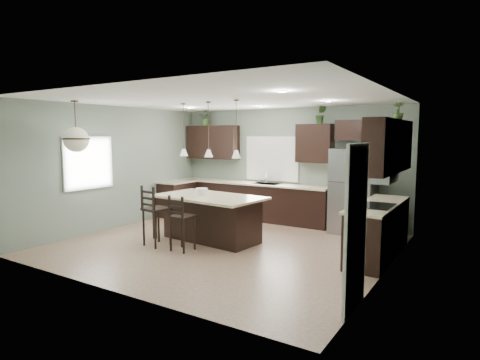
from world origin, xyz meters
name	(u,v)px	position (x,y,z in m)	size (l,w,h in m)	color
ground	(225,245)	(0.00, 0.00, 0.00)	(6.00, 6.00, 0.00)	#9E8466
pantry_door	(356,228)	(2.98, -1.55, 1.02)	(0.04, 0.82, 2.04)	white
window_back	(272,159)	(-0.40, 2.73, 1.55)	(1.35, 0.02, 1.00)	white
window_left	(88,163)	(-2.98, -0.80, 1.55)	(0.02, 1.10, 1.00)	white
left_return_cabs	(177,199)	(-2.70, 1.70, 0.45)	(0.60, 0.90, 0.90)	black
left_return_countertop	(177,182)	(-2.68, 1.70, 0.92)	(0.66, 0.96, 0.04)	beige
back_lower_cabs	(251,201)	(-0.85, 2.45, 0.45)	(4.20, 0.60, 0.90)	black
back_countertop	(251,183)	(-0.85, 2.43, 0.92)	(4.20, 0.66, 0.04)	beige
sink_inset	(266,184)	(-0.40, 2.43, 0.94)	(0.70, 0.45, 0.01)	gray
faucet	(266,178)	(-0.40, 2.40, 1.08)	(0.02, 0.02, 0.28)	silver
back_upper_left	(213,142)	(-2.15, 2.58, 1.95)	(1.55, 0.34, 0.90)	black
back_upper_right	(315,143)	(0.80, 2.58, 1.95)	(0.85, 0.34, 0.90)	black
fridge_header	(360,130)	(1.85, 2.58, 2.25)	(1.05, 0.34, 0.45)	black
right_lower_cabs	(379,231)	(2.70, 0.87, 0.45)	(0.60, 2.35, 0.90)	black
right_countertop	(378,205)	(2.68, 0.87, 0.92)	(0.66, 2.35, 0.04)	beige
cooktop	(375,206)	(2.68, 0.60, 0.94)	(0.58, 0.75, 0.02)	black
wall_oven_front	(357,232)	(2.40, 0.60, 0.45)	(0.01, 0.72, 0.60)	gray
right_upper_cabs	(390,146)	(2.83, 0.87, 1.95)	(0.34, 2.35, 0.90)	black
microwave	(382,170)	(2.78, 0.60, 1.55)	(0.40, 0.75, 0.40)	gray
refrigerator	(353,191)	(1.81, 2.31, 0.93)	(0.90, 0.74, 1.85)	gray
kitchen_island	(209,218)	(-0.45, 0.10, 0.46)	(2.19, 1.24, 0.92)	black
serving_dish	(202,192)	(-0.65, 0.12, 0.99)	(0.24, 0.24, 0.14)	silver
bar_stool_left	(157,216)	(-1.10, -0.72, 0.59)	(0.44, 0.44, 1.18)	black
bar_stool_center	(182,223)	(-0.45, -0.72, 0.53)	(0.39, 0.39, 1.05)	black
pendant_left	(183,130)	(-1.15, 0.17, 2.25)	(0.17, 0.17, 1.10)	silver
pendant_center	(208,129)	(-0.45, 0.10, 2.25)	(0.17, 0.17, 1.10)	white
pendant_right	(236,129)	(0.25, 0.03, 2.25)	(0.17, 0.17, 1.10)	white
chandelier	(76,126)	(-2.48, -1.43, 2.30)	(0.52, 0.52, 0.99)	#EFEAC4
plant_back_left	(206,118)	(-2.35, 2.55, 2.61)	(0.37, 0.32, 0.41)	#345927
plant_back_right	(321,114)	(0.95, 2.55, 2.62)	(0.24, 0.20, 0.44)	#2A4920
plant_right_wall	(398,111)	(2.80, 1.64, 2.58)	(0.20, 0.20, 0.36)	#324D22
room_shell	(224,158)	(0.00, 0.00, 1.70)	(6.00, 6.00, 6.00)	slate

